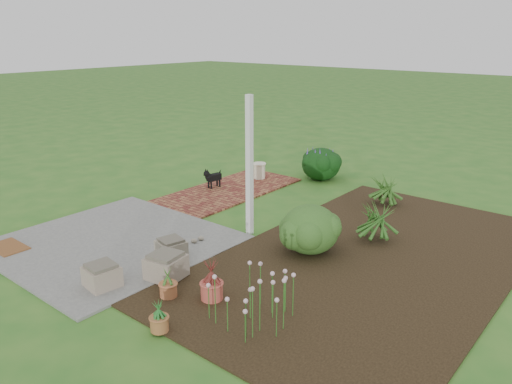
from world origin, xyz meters
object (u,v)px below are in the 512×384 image
Objects in this scene: stone_trough_near at (102,276)px; black_dog at (212,177)px; cream_ceramic_urn at (259,171)px; evergreen_shrub at (310,228)px.

stone_trough_near is 0.87× the size of black_dog.
cream_ceramic_urn is 4.34m from evergreen_shrub.
stone_trough_near is at bearing -73.09° from cream_ceramic_urn.
stone_trough_near is at bearing -118.94° from evergreen_shrub.
stone_trough_near is at bearing -54.64° from black_dog.
cream_ceramic_urn reaches higher than stone_trough_near.
black_dog is 1.34m from cream_ceramic_urn.
stone_trough_near is 0.46× the size of evergreen_shrub.
evergreen_shrub is at bearing -12.01° from black_dog.
cream_ceramic_urn is at bearing 106.91° from stone_trough_near.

